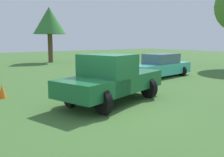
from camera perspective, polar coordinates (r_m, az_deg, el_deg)
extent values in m
plane|color=#3D662D|center=(8.73, 0.46, -6.82)|extent=(80.00, 80.00, 0.00)
cylinder|color=black|center=(11.15, 1.43, -1.21)|extent=(0.81, 0.22, 0.81)
cylinder|color=black|center=(10.34, 8.28, -2.10)|extent=(0.81, 0.22, 0.81)
cylinder|color=black|center=(9.01, -9.53, -3.78)|extent=(0.81, 0.22, 0.81)
cylinder|color=black|center=(7.99, -2.00, -5.30)|extent=(0.81, 0.22, 0.81)
cube|color=#1E6638|center=(10.60, 4.48, 0.09)|extent=(2.28, 2.28, 0.64)
cube|color=#1E6638|center=(9.23, -1.03, 1.19)|extent=(2.18, 1.93, 1.40)
cube|color=slate|center=(9.18, -1.04, 3.91)|extent=(1.97, 1.68, 0.48)
cube|color=#1E6638|center=(8.61, -4.79, -2.10)|extent=(2.39, 2.62, 0.60)
cube|color=silver|center=(11.35, 6.80, -0.68)|extent=(1.71, 0.64, 0.16)
cylinder|color=black|center=(14.51, 9.06, 0.66)|extent=(0.62, 0.20, 0.62)
cylinder|color=black|center=(15.43, 4.83, 1.23)|extent=(0.62, 0.20, 0.62)
cylinder|color=black|center=(17.11, 15.59, 1.68)|extent=(0.62, 0.20, 0.62)
cylinder|color=black|center=(17.89, 11.64, 2.13)|extent=(0.62, 0.20, 0.62)
cube|color=#4CC6B2|center=(16.17, 10.51, 2.19)|extent=(2.35, 4.99, 0.68)
cube|color=slate|center=(16.30, 11.07, 4.49)|extent=(1.78, 2.30, 0.60)
cylinder|color=brown|center=(26.60, -13.78, 6.66)|extent=(0.47, 0.47, 2.87)
cone|color=#337533|center=(26.65, -14.01, 12.63)|extent=(3.25, 3.25, 2.68)
cone|color=orange|center=(11.09, -23.63, -2.72)|extent=(0.32, 0.32, 0.55)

